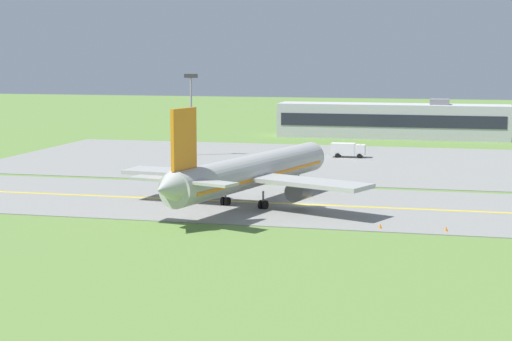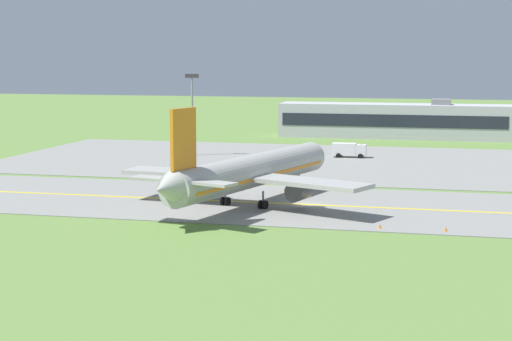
{
  "view_description": "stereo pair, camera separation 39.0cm",
  "coord_description": "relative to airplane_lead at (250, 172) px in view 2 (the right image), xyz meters",
  "views": [
    {
      "loc": [
        18.52,
        -102.55,
        18.53
      ],
      "look_at": [
        -6.49,
        0.62,
        4.0
      ],
      "focal_mm": 60.75,
      "sensor_mm": 36.0,
      "label": 1
    },
    {
      "loc": [
        18.9,
        -102.46,
        18.53
      ],
      "look_at": [
        -6.49,
        0.62,
        4.0
      ],
      "focal_mm": 60.75,
      "sensor_mm": 36.0,
      "label": 2
    }
  ],
  "objects": [
    {
      "name": "airplane_lead",
      "position": [
        0.0,
        0.0,
        0.0
      ],
      "size": [
        32.01,
        39.1,
        12.7
      ],
      "color": "#ADADA8",
      "rests_on": "ground"
    },
    {
      "name": "apron_pad",
      "position": [
        16.62,
        43.85,
        -4.08
      ],
      "size": [
        140.0,
        52.0,
        0.1
      ],
      "primitive_type": "cube",
      "color": "gray",
      "rests_on": "ground"
    },
    {
      "name": "taxiway_centreline",
      "position": [
        6.62,
        1.85,
        -4.03
      ],
      "size": [
        220.0,
        0.6,
        0.01
      ],
      "primitive_type": "cube",
      "color": "yellow",
      "rests_on": "taxiway_strip"
    },
    {
      "name": "service_truck_fuel",
      "position": [
        5.12,
        50.82,
        -2.6
      ],
      "size": [
        6.05,
        2.46,
        2.6
      ],
      "color": "silver",
      "rests_on": "ground"
    },
    {
      "name": "apron_light_mast",
      "position": [
        -22.79,
        47.52,
        5.19
      ],
      "size": [
        2.4,
        0.5,
        14.7
      ],
      "color": "gray",
      "rests_on": "ground"
    },
    {
      "name": "ground_plane",
      "position": [
        6.62,
        1.85,
        -4.13
      ],
      "size": [
        500.0,
        500.0,
        0.0
      ],
      "primitive_type": "plane",
      "color": "olive"
    },
    {
      "name": "taxiway_strip",
      "position": [
        6.62,
        1.85,
        -4.08
      ],
      "size": [
        240.0,
        28.0,
        0.1
      ],
      "primitive_type": "cube",
      "color": "gray",
      "rests_on": "ground"
    },
    {
      "name": "terminal_building",
      "position": [
        9.84,
        88.59,
        -0.39
      ],
      "size": [
        49.61,
        8.95,
        8.62
      ],
      "color": "#B2B2B7",
      "rests_on": "ground"
    },
    {
      "name": "traffic_cone_mid_edge",
      "position": [
        23.57,
        -10.27,
        -3.83
      ],
      "size": [
        0.44,
        0.44,
        0.6
      ],
      "primitive_type": "cone",
      "color": "orange",
      "rests_on": "ground"
    },
    {
      "name": "traffic_cone_near_edge",
      "position": [
        16.77,
        -10.45,
        -3.83
      ],
      "size": [
        0.44,
        0.44,
        0.6
      ],
      "primitive_type": "cone",
      "color": "orange",
      "rests_on": "ground"
    }
  ]
}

